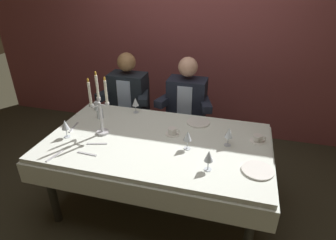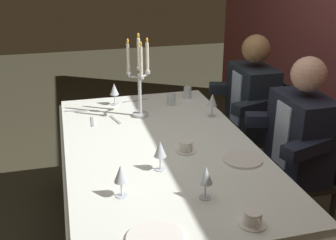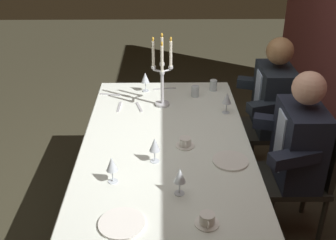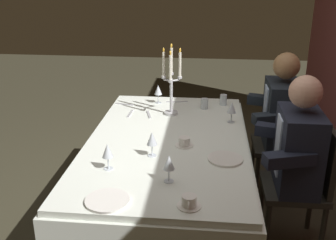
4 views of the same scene
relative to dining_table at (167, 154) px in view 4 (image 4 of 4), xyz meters
name	(u,v)px [view 4 (image 4 of 4)]	position (x,y,z in m)	size (l,w,h in m)	color
ground_plane	(167,227)	(0.00, 0.00, -0.62)	(12.00, 12.00, 0.00)	#383425
dining_table	(167,154)	(0.00, 0.00, 0.00)	(1.94, 1.14, 0.74)	white
candelabra	(171,84)	(-0.50, -0.02, 0.37)	(0.15, 0.17, 0.58)	silver
dinner_plate_0	(107,200)	(0.83, -0.22, 0.13)	(0.23, 0.23, 0.01)	white
dinner_plate_1	(225,159)	(0.29, 0.39, 0.13)	(0.22, 0.22, 0.01)	white
wine_glass_0	(158,90)	(-0.77, -0.16, 0.23)	(0.07, 0.07, 0.16)	silver
wine_glass_1	(232,108)	(-0.37, 0.46, 0.23)	(0.07, 0.07, 0.16)	silver
wine_glass_2	(152,139)	(0.28, -0.07, 0.23)	(0.07, 0.07, 0.16)	silver
wine_glass_3	(169,163)	(0.59, 0.07, 0.24)	(0.07, 0.07, 0.16)	silver
wine_glass_4	(108,152)	(0.48, -0.30, 0.23)	(0.07, 0.07, 0.16)	silver
water_tumbler_0	(223,100)	(-0.78, 0.41, 0.16)	(0.06, 0.06, 0.09)	silver
water_tumbler_1	(204,104)	(-0.66, 0.25, 0.16)	(0.06, 0.06, 0.09)	silver
coffee_cup_0	(189,202)	(0.83, 0.20, 0.15)	(0.13, 0.12, 0.06)	white
coffee_cup_1	(184,142)	(0.10, 0.13, 0.15)	(0.13, 0.12, 0.06)	white
fork_0	(149,114)	(-0.47, -0.20, 0.12)	(0.17, 0.02, 0.01)	#B7B7BC
fork_1	(124,104)	(-0.70, -0.45, 0.12)	(0.17, 0.02, 0.01)	#B7B7BC
fork_2	(130,114)	(-0.47, -0.36, 0.12)	(0.17, 0.02, 0.01)	#B7B7BC
knife_3	(177,102)	(-0.81, 0.00, 0.12)	(0.19, 0.02, 0.01)	#B7B7BC
seated_diner_0	(282,113)	(-0.62, 0.89, 0.11)	(0.63, 0.48, 1.24)	#282721
seated_diner_1	(299,150)	(0.08, 0.89, 0.11)	(0.63, 0.48, 1.24)	#282721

